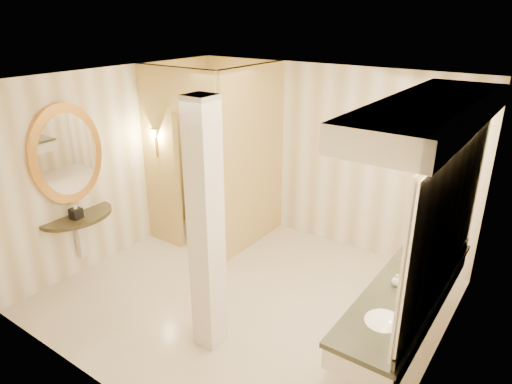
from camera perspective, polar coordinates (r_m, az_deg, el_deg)
floor at (r=5.97m, az=-1.21°, el=-12.87°), size 4.50×4.50×0.00m
ceiling at (r=4.96m, az=-1.47°, el=13.74°), size 4.50×4.50×0.00m
wall_back at (r=6.93m, az=8.61°, el=4.38°), size 4.50×0.02×2.70m
wall_front at (r=4.07m, az=-18.62°, el=-9.65°), size 4.50×0.02×2.70m
wall_left at (r=6.82m, az=-16.71°, el=3.42°), size 0.02×4.00×2.70m
wall_right at (r=4.48m, az=22.63°, el=-7.16°), size 0.02×4.00×2.70m
toilet_closet at (r=6.68m, az=-4.19°, el=4.22°), size 1.50×1.55×2.70m
wall_sconce at (r=6.74m, az=-12.47°, el=7.01°), size 0.14×0.14×0.42m
vanity at (r=4.45m, az=19.93°, el=-2.95°), size 0.75×2.63×2.09m
console_shelf at (r=6.36m, az=-22.19°, el=1.32°), size 1.01×1.01×1.95m
pillar at (r=4.58m, az=-6.26°, el=-4.85°), size 0.27×0.27×2.70m
tissue_box at (r=6.36m, az=-21.58°, el=-2.51°), size 0.14×0.14×0.14m
toilet at (r=7.82m, az=-5.69°, el=-1.05°), size 0.48×0.76×0.74m
soap_bottle_a at (r=4.94m, az=19.45°, el=-9.47°), size 0.06×0.06×0.12m
soap_bottle_b at (r=4.75m, az=17.16°, el=-10.46°), size 0.13×0.13×0.12m
soap_bottle_c at (r=4.64m, az=17.82°, el=-10.82°), size 0.10×0.10×0.19m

